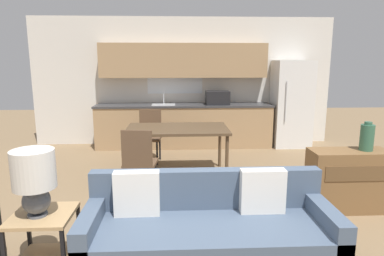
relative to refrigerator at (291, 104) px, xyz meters
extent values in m
cube|color=silver|center=(-2.26, 0.38, 0.45)|extent=(6.40, 0.06, 2.70)
cube|color=white|center=(-2.44, 0.34, 0.69)|extent=(1.17, 0.01, 0.98)
cube|color=tan|center=(-2.26, 0.04, -0.47)|extent=(3.64, 0.62, 0.86)
cube|color=#38383A|center=(-2.26, 0.04, -0.02)|extent=(3.67, 0.65, 0.04)
cube|color=#B2B5B7|center=(-2.69, -0.01, 0.00)|extent=(0.48, 0.36, 0.01)
cylinder|color=#B7BABC|center=(-2.69, 0.16, 0.12)|extent=(0.02, 0.02, 0.24)
cube|color=tan|center=(-2.26, 0.18, 0.90)|extent=(3.46, 0.34, 0.70)
cube|color=black|center=(-1.56, -0.01, 0.14)|extent=(0.48, 0.36, 0.28)
cube|color=white|center=(0.00, 0.00, 0.00)|extent=(0.76, 0.66, 1.80)
cylinder|color=silver|center=(-0.23, -0.35, 0.09)|extent=(0.02, 0.02, 0.81)
cube|color=brown|center=(-2.42, -1.81, -0.15)|extent=(1.57, 0.93, 0.04)
cylinder|color=brown|center=(-3.14, -2.22, -0.54)|extent=(0.05, 0.05, 0.73)
cylinder|color=brown|center=(-1.69, -2.22, -0.54)|extent=(0.05, 0.05, 0.73)
cylinder|color=brown|center=(-3.14, -1.41, -0.54)|extent=(0.05, 0.05, 0.73)
cylinder|color=brown|center=(-1.69, -1.41, -0.54)|extent=(0.05, 0.05, 0.73)
cylinder|color=#3D2D1E|center=(-3.13, -4.07, -0.85)|extent=(0.05, 0.05, 0.10)
cylinder|color=#3D2D1E|center=(-1.21, -4.07, -0.85)|extent=(0.05, 0.05, 0.10)
cube|color=#47566B|center=(-2.17, -4.39, -0.62)|extent=(2.12, 0.80, 0.35)
cube|color=#47566B|center=(-2.17, -4.06, -0.44)|extent=(2.12, 0.14, 0.72)
cube|color=#47566B|center=(-3.16, -4.39, -0.55)|extent=(0.14, 0.80, 0.49)
cube|color=#47566B|center=(-1.18, -4.39, -0.55)|extent=(0.14, 0.80, 0.49)
cube|color=silver|center=(-2.79, -4.19, -0.25)|extent=(0.40, 0.13, 0.40)
cube|color=silver|center=(-1.67, -4.19, -0.25)|extent=(0.40, 0.12, 0.40)
cube|color=tan|center=(-3.58, -4.29, -0.39)|extent=(0.50, 0.50, 0.03)
cube|color=black|center=(-3.81, -4.06, -0.65)|extent=(0.03, 0.03, 0.50)
cube|color=black|center=(-3.35, -4.06, -0.65)|extent=(0.03, 0.03, 0.50)
cylinder|color=#4C515B|center=(-3.61, -4.32, -0.36)|extent=(0.16, 0.16, 0.02)
sphere|color=#4C515B|center=(-3.61, -4.32, -0.24)|extent=(0.23, 0.23, 0.23)
cylinder|color=beige|center=(-3.61, -4.32, 0.03)|extent=(0.35, 0.35, 0.32)
cube|color=brown|center=(-0.36, -3.21, -0.53)|extent=(0.94, 0.39, 0.75)
cube|color=brown|center=(-0.36, -3.40, -0.38)|extent=(0.75, 0.01, 0.18)
cylinder|color=#336047|center=(-0.17, -3.21, 0.00)|extent=(0.16, 0.16, 0.31)
cylinder|color=#336047|center=(-0.17, -3.21, 0.18)|extent=(0.09, 0.09, 0.03)
cube|color=brown|center=(-2.92, -1.08, -0.46)|extent=(0.46, 0.46, 0.04)
cube|color=brown|center=(-2.90, -0.89, -0.20)|extent=(0.40, 0.07, 0.48)
cylinder|color=black|center=(-3.11, -1.23, -0.69)|extent=(0.03, 0.03, 0.42)
cylinder|color=black|center=(-2.77, -1.27, -0.69)|extent=(0.03, 0.03, 0.42)
cylinder|color=black|center=(-3.07, -0.90, -0.69)|extent=(0.03, 0.03, 0.42)
cylinder|color=black|center=(-2.73, -0.93, -0.69)|extent=(0.03, 0.03, 0.42)
cube|color=brown|center=(-2.92, -2.59, -0.46)|extent=(0.47, 0.47, 0.04)
cube|color=brown|center=(-2.94, -2.78, -0.20)|extent=(0.40, 0.08, 0.48)
cylinder|color=black|center=(-2.73, -2.44, -0.69)|extent=(0.03, 0.03, 0.42)
cylinder|color=black|center=(-3.07, -2.40, -0.69)|extent=(0.03, 0.03, 0.42)
cylinder|color=black|center=(-2.77, -2.78, -0.69)|extent=(0.03, 0.03, 0.42)
cylinder|color=black|center=(-3.11, -2.74, -0.69)|extent=(0.03, 0.03, 0.42)
camera|label=1|loc=(-2.45, -7.05, 0.91)|focal=32.00mm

